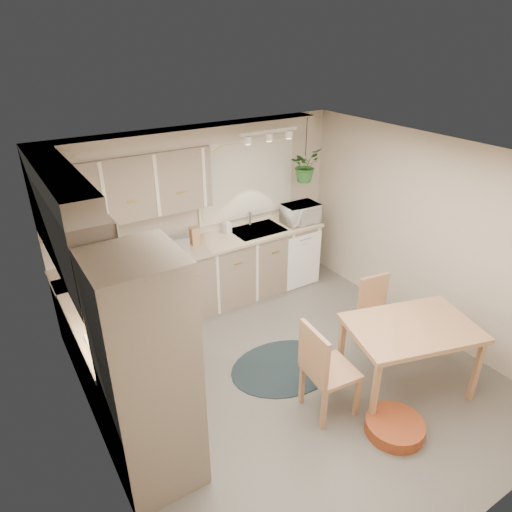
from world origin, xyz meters
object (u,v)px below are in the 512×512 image
Objects in this scene: chair_back at (381,316)px; braided_rug at (285,367)px; dining_table at (407,357)px; chair_left at (331,368)px; pet_bed at (394,427)px; microwave at (301,212)px.

braided_rug is (-1.15, 0.29, -0.44)m from chair_back.
dining_table is at bearing 75.17° from chair_back.
chair_left is at bearing 167.70° from dining_table.
chair_back is 1.27m from braided_rug.
braided_rug is (-0.01, 0.73, -0.50)m from chair_left.
dining_table is 1.33m from braided_rug.
dining_table reaches higher than braided_rug.
braided_rug is at bearing -5.80° from chair_back.
microwave reaches higher than pet_bed.
chair_back is at bearing -94.72° from microwave.
chair_back reaches higher than braided_rug.
chair_left is (-0.87, 0.19, 0.11)m from dining_table.
chair_left is 0.80m from pet_bed.
chair_left is 0.89m from braided_rug.
dining_table reaches higher than pet_bed.
dining_table is 2.26× the size of pet_bed.
dining_table is at bearing 83.38° from chair_left.
pet_bed is 3.19m from microwave.
chair_left is 1.83× the size of pet_bed.
dining_table is 1.01× the size of braided_rug.
pet_bed is (-0.54, -0.39, -0.33)m from dining_table.
chair_left is 2.70m from microwave.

